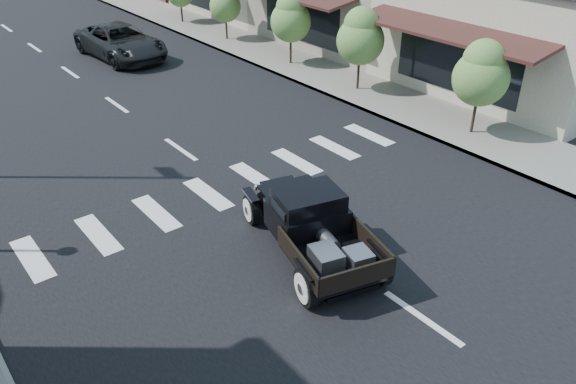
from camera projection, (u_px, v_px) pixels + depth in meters
ground at (324, 250)px, 13.46m from camera, size 120.00×120.00×0.00m
road at (87, 84)px, 23.59m from camera, size 14.00×80.00×0.02m
road_markings at (140, 121)px, 20.22m from camera, size 12.00×60.00×0.06m
sidewalk_right at (252, 48)px, 28.13m from camera, size 3.00×80.00×0.15m
storefront_near at (534, 26)px, 23.09m from camera, size 10.00×9.00×4.50m
small_tree_a at (479, 89)px, 18.31m from camera, size 1.82×1.82×3.04m
small_tree_b at (360, 50)px, 22.00m from camera, size 1.87×1.87×3.11m
small_tree_c at (291, 30)px, 24.96m from camera, size 1.80×1.80×3.00m
small_tree_d at (226, 13)px, 28.65m from camera, size 1.59×1.59×2.65m
hotrod_pickup at (312, 224)px, 12.99m from camera, size 3.26×5.00×1.59m
second_car at (121, 42)px, 26.47m from camera, size 2.87×5.65×1.53m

